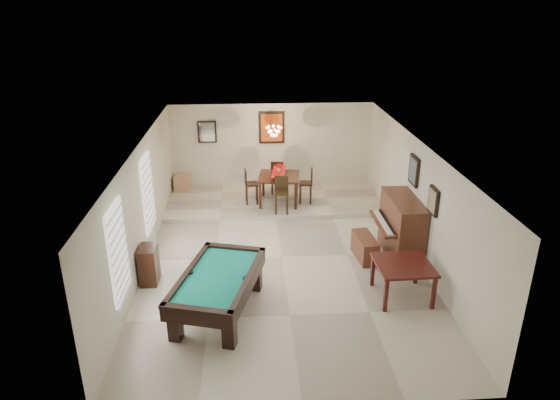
{
  "coord_description": "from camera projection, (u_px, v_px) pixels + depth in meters",
  "views": [
    {
      "loc": [
        -0.68,
        -9.96,
        5.44
      ],
      "look_at": [
        0.0,
        0.6,
        1.15
      ],
      "focal_mm": 32.0,
      "sensor_mm": 36.0,
      "label": 1
    }
  ],
  "objects": [
    {
      "name": "window_left_rear",
      "position": [
        148.0,
        193.0,
        11.15
      ],
      "size": [
        0.06,
        1.0,
        1.7
      ],
      "primitive_type": "cube",
      "color": "white",
      "rests_on": "wall_left"
    },
    {
      "name": "ceiling",
      "position": [
        282.0,
        146.0,
        10.32
      ],
      "size": [
        6.0,
        9.0,
        0.04
      ],
      "primitive_type": "cube",
      "color": "white",
      "rests_on": "wall_back"
    },
    {
      "name": "ground_plane",
      "position": [
        282.0,
        257.0,
        11.31
      ],
      "size": [
        6.0,
        9.0,
        0.02
      ],
      "primitive_type": "cube",
      "color": "beige"
    },
    {
      "name": "dining_chair_east",
      "position": [
        306.0,
        186.0,
        13.84
      ],
      "size": [
        0.4,
        0.4,
        0.97
      ],
      "primitive_type": null,
      "rotation": [
        0.0,
        0.0,
        -1.69
      ],
      "color": "black",
      "rests_on": "dining_step"
    },
    {
      "name": "corner_bench",
      "position": [
        182.0,
        183.0,
        14.83
      ],
      "size": [
        0.46,
        0.55,
        0.44
      ],
      "primitive_type": "cube",
      "rotation": [
        0.0,
        0.0,
        -0.15
      ],
      "color": "tan",
      "rests_on": "dining_step"
    },
    {
      "name": "wall_front",
      "position": [
        305.0,
        333.0,
        6.65
      ],
      "size": [
        6.0,
        0.04,
        2.6
      ],
      "primitive_type": "cube",
      "color": "silver",
      "rests_on": "ground_plane"
    },
    {
      "name": "back_mirror",
      "position": [
        207.0,
        132.0,
        14.64
      ],
      "size": [
        0.55,
        0.06,
        0.65
      ],
      "primitive_type": "cube",
      "color": "white",
      "rests_on": "wall_back"
    },
    {
      "name": "pool_table",
      "position": [
        219.0,
        294.0,
        9.18
      ],
      "size": [
        1.8,
        2.55,
        0.77
      ],
      "primitive_type": null,
      "rotation": [
        0.0,
        0.0,
        -0.26
      ],
      "color": "black",
      "rests_on": "ground_plane"
    },
    {
      "name": "dining_table",
      "position": [
        279.0,
        187.0,
        13.85
      ],
      "size": [
        1.22,
        1.22,
        0.91
      ],
      "primitive_type": null,
      "rotation": [
        0.0,
        0.0,
        -0.12
      ],
      "color": "black",
      "rests_on": "dining_step"
    },
    {
      "name": "back_painting",
      "position": [
        272.0,
        127.0,
        14.71
      ],
      "size": [
        0.75,
        0.06,
        0.95
      ],
      "primitive_type": "cube",
      "color": "#D84C14",
      "rests_on": "wall_back"
    },
    {
      "name": "upright_piano",
      "position": [
        394.0,
        228.0,
        11.12
      ],
      "size": [
        0.93,
        1.65,
        1.38
      ],
      "primitive_type": null,
      "color": "#5A2F1D",
      "rests_on": "ground_plane"
    },
    {
      "name": "square_table",
      "position": [
        402.0,
        280.0,
        9.67
      ],
      "size": [
        1.08,
        1.08,
        0.73
      ],
      "primitive_type": null,
      "rotation": [
        0.0,
        0.0,
        0.03
      ],
      "color": "#38110E",
      "rests_on": "ground_plane"
    },
    {
      "name": "wall_right",
      "position": [
        417.0,
        201.0,
        10.99
      ],
      "size": [
        0.04,
        9.0,
        2.6
      ],
      "primitive_type": "cube",
      "color": "silver",
      "rests_on": "ground_plane"
    },
    {
      "name": "dining_chair_north",
      "position": [
        277.0,
        176.0,
        14.53
      ],
      "size": [
        0.39,
        0.39,
        1.0
      ],
      "primitive_type": null,
      "rotation": [
        0.0,
        0.0,
        3.08
      ],
      "color": "black",
      "rests_on": "dining_step"
    },
    {
      "name": "piano_bench",
      "position": [
        365.0,
        247.0,
        11.17
      ],
      "size": [
        0.45,
        0.97,
        0.52
      ],
      "primitive_type": "cube",
      "rotation": [
        0.0,
        0.0,
        0.09
      ],
      "color": "brown",
      "rests_on": "ground_plane"
    },
    {
      "name": "right_picture_lower",
      "position": [
        433.0,
        201.0,
        9.92
      ],
      "size": [
        0.06,
        0.45,
        0.55
      ],
      "primitive_type": "cube",
      "color": "gray",
      "rests_on": "wall_right"
    },
    {
      "name": "chandelier",
      "position": [
        274.0,
        128.0,
        13.43
      ],
      "size": [
        0.44,
        0.44,
        0.6
      ],
      "primitive_type": null,
      "color": "#FFE5B2",
      "rests_on": "ceiling"
    },
    {
      "name": "flower_vase",
      "position": [
        279.0,
        168.0,
        13.64
      ],
      "size": [
        0.13,
        0.13,
        0.21
      ],
      "primitive_type": null,
      "rotation": [
        0.0,
        0.0,
        -0.08
      ],
      "color": "#AA0E19",
      "rests_on": "dining_table"
    },
    {
      "name": "right_picture_upper",
      "position": [
        414.0,
        171.0,
        11.04
      ],
      "size": [
        0.06,
        0.55,
        0.65
      ],
      "primitive_type": "cube",
      "color": "slate",
      "rests_on": "wall_right"
    },
    {
      "name": "wall_back",
      "position": [
        272.0,
        147.0,
        14.97
      ],
      "size": [
        6.0,
        0.04,
        2.6
      ],
      "primitive_type": "cube",
      "color": "silver",
      "rests_on": "ground_plane"
    },
    {
      "name": "dining_step",
      "position": [
        274.0,
        201.0,
        14.28
      ],
      "size": [
        6.0,
        2.5,
        0.12
      ],
      "primitive_type": "cube",
      "color": "beige",
      "rests_on": "ground_plane"
    },
    {
      "name": "dining_chair_south",
      "position": [
        282.0,
        195.0,
        13.15
      ],
      "size": [
        0.39,
        0.39,
        0.99
      ],
      "primitive_type": null,
      "rotation": [
        0.0,
        0.0,
        -0.07
      ],
      "color": "black",
      "rests_on": "dining_step"
    },
    {
      "name": "apothecary_chest",
      "position": [
        149.0,
        265.0,
        10.17
      ],
      "size": [
        0.35,
        0.53,
        0.79
      ],
      "primitive_type": "cube",
      "color": "black",
      "rests_on": "ground_plane"
    },
    {
      "name": "dining_chair_west",
      "position": [
        252.0,
        187.0,
        13.8
      ],
      "size": [
        0.38,
        0.38,
        0.97
      ],
      "primitive_type": null,
      "rotation": [
        0.0,
        0.0,
        1.63
      ],
      "color": "black",
      "rests_on": "dining_step"
    },
    {
      "name": "wall_left",
      "position": [
        142.0,
        207.0,
        10.63
      ],
      "size": [
        0.04,
        9.0,
        2.6
      ],
      "primitive_type": "cube",
      "color": "silver",
      "rests_on": "ground_plane"
    },
    {
      "name": "window_left_front",
      "position": [
        118.0,
        252.0,
        8.56
      ],
      "size": [
        0.06,
        1.0,
        1.7
      ],
      "primitive_type": "cube",
      "color": "white",
      "rests_on": "wall_left"
    }
  ]
}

